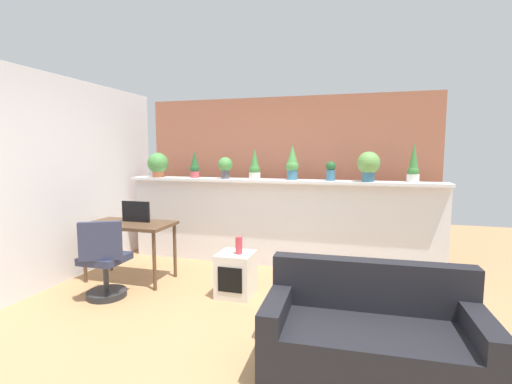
# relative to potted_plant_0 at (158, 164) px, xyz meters

# --- Properties ---
(ground_plane) EXTENTS (12.00, 12.00, 0.00)m
(ground_plane) POSITION_rel_potted_plant_0_xyz_m (1.88, -1.94, -1.47)
(ground_plane) COLOR tan
(divider_wall) EXTENTS (4.53, 0.16, 1.22)m
(divider_wall) POSITION_rel_potted_plant_0_xyz_m (1.88, 0.06, -0.85)
(divider_wall) COLOR silver
(divider_wall) RESTS_ON ground
(plant_shelf) EXTENTS (4.53, 0.35, 0.04)m
(plant_shelf) POSITION_rel_potted_plant_0_xyz_m (1.88, 0.02, -0.22)
(plant_shelf) COLOR silver
(plant_shelf) RESTS_ON divider_wall
(brick_wall_behind) EXTENTS (4.53, 0.10, 2.50)m
(brick_wall_behind) POSITION_rel_potted_plant_0_xyz_m (1.88, 0.66, -0.22)
(brick_wall_behind) COLOR #AD664C
(brick_wall_behind) RESTS_ON ground
(side_wall_left) EXTENTS (0.12, 4.40, 2.60)m
(side_wall_left) POSITION_rel_potted_plant_0_xyz_m (-0.63, -1.54, -0.17)
(side_wall_left) COLOR silver
(side_wall_left) RESTS_ON ground
(potted_plant_0) EXTENTS (0.32, 0.32, 0.38)m
(potted_plant_0) POSITION_rel_potted_plant_0_xyz_m (0.00, 0.00, 0.00)
(potted_plant_0) COLOR #C66B42
(potted_plant_0) RESTS_ON plant_shelf
(potted_plant_1) EXTENTS (0.14, 0.14, 0.40)m
(potted_plant_1) POSITION_rel_potted_plant_0_xyz_m (0.61, 0.02, -0.02)
(potted_plant_1) COLOR #B7474C
(potted_plant_1) RESTS_ON plant_shelf
(potted_plant_2) EXTENTS (0.21, 0.21, 0.32)m
(potted_plant_2) POSITION_rel_potted_plant_0_xyz_m (1.12, -0.01, -0.02)
(potted_plant_2) COLOR #4C4C51
(potted_plant_2) RESTS_ON plant_shelf
(potted_plant_3) EXTENTS (0.16, 0.16, 0.44)m
(potted_plant_3) POSITION_rel_potted_plant_0_xyz_m (1.57, -0.02, -0.02)
(potted_plant_3) COLOR silver
(potted_plant_3) RESTS_ON plant_shelf
(potted_plant_4) EXTENTS (0.18, 0.18, 0.49)m
(potted_plant_4) POSITION_rel_potted_plant_0_xyz_m (2.10, 0.05, 0.03)
(potted_plant_4) COLOR #386B84
(potted_plant_4) RESTS_ON plant_shelf
(potted_plant_5) EXTENTS (0.13, 0.13, 0.26)m
(potted_plant_5) POSITION_rel_potted_plant_0_xyz_m (2.64, 0.03, -0.06)
(potted_plant_5) COLOR #386B84
(potted_plant_5) RESTS_ON plant_shelf
(potted_plant_6) EXTENTS (0.30, 0.30, 0.40)m
(potted_plant_6) POSITION_rel_potted_plant_0_xyz_m (3.13, -0.01, 0.02)
(potted_plant_6) COLOR #386B84
(potted_plant_6) RESTS_ON plant_shelf
(potted_plant_7) EXTENTS (0.16, 0.16, 0.51)m
(potted_plant_7) POSITION_rel_potted_plant_0_xyz_m (3.68, 0.04, 0.01)
(potted_plant_7) COLOR silver
(potted_plant_7) RESTS_ON plant_shelf
(desk) EXTENTS (1.10, 0.60, 0.75)m
(desk) POSITION_rel_potted_plant_0_xyz_m (0.20, -1.06, -0.80)
(desk) COLOR brown
(desk) RESTS_ON ground
(tv_monitor) EXTENTS (0.39, 0.04, 0.27)m
(tv_monitor) POSITION_rel_potted_plant_0_xyz_m (0.25, -0.98, -0.58)
(tv_monitor) COLOR black
(tv_monitor) RESTS_ON desk
(office_chair) EXTENTS (0.52, 0.52, 0.91)m
(office_chair) POSITION_rel_potted_plant_0_xyz_m (0.30, -1.69, -1.08)
(office_chair) COLOR #262628
(office_chair) RESTS_ON ground
(side_cube_shelf) EXTENTS (0.40, 0.41, 0.50)m
(side_cube_shelf) POSITION_rel_potted_plant_0_xyz_m (1.69, -1.19, -1.22)
(side_cube_shelf) COLOR silver
(side_cube_shelf) RESTS_ON ground
(vase_on_shelf) EXTENTS (0.08, 0.08, 0.20)m
(vase_on_shelf) POSITION_rel_potted_plant_0_xyz_m (1.73, -1.20, -0.87)
(vase_on_shelf) COLOR #CC3D47
(vase_on_shelf) RESTS_ON side_cube_shelf
(couch) EXTENTS (1.59, 0.81, 0.80)m
(couch) POSITION_rel_potted_plant_0_xyz_m (3.15, -2.34, -1.18)
(couch) COLOR black
(couch) RESTS_ON ground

